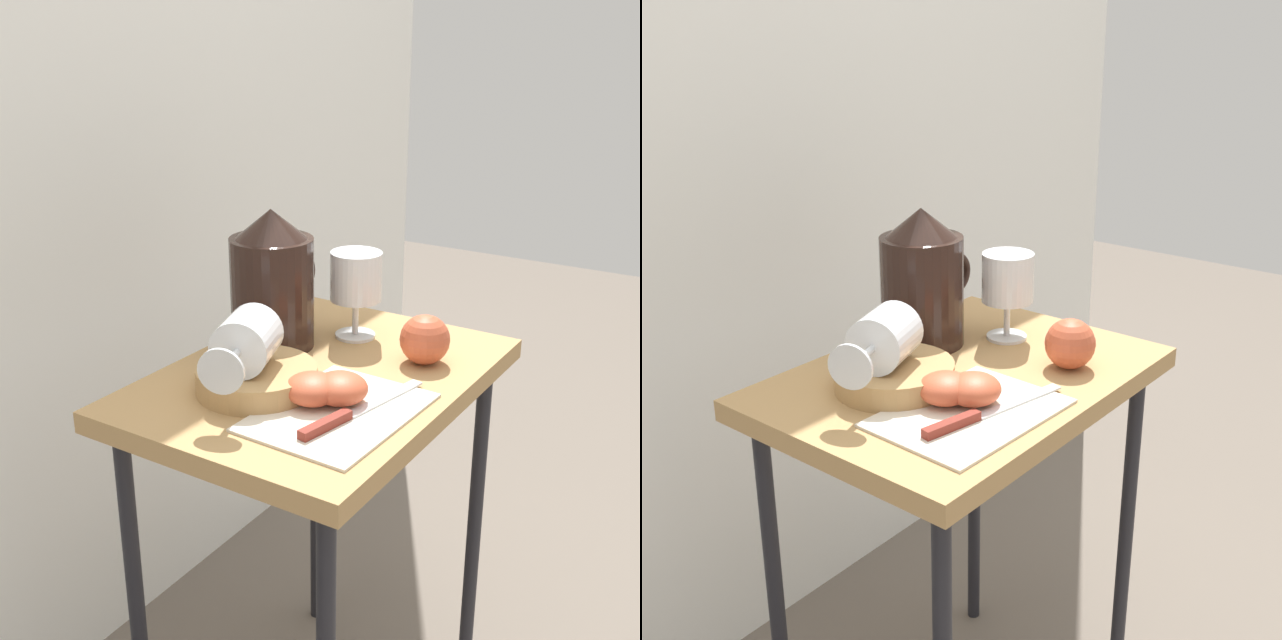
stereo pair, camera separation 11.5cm
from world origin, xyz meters
TOP-DOWN VIEW (x-y plane):
  - curtain_drape at (0.00, 0.49)m, footprint 2.40×0.03m
  - table at (0.00, 0.00)m, footprint 0.56×0.40m
  - linen_napkin at (-0.10, -0.09)m, footprint 0.24×0.18m
  - basket_tray at (-0.10, 0.04)m, footprint 0.17×0.17m
  - pitcher at (0.05, 0.12)m, footprint 0.18×0.13m
  - wine_glass_upright at (0.15, 0.03)m, footprint 0.08×0.08m
  - wine_glass_tipped_near at (-0.11, 0.05)m, footprint 0.16×0.12m
  - apple_half_left at (-0.10, -0.05)m, footprint 0.07×0.07m
  - apple_half_right at (-0.08, -0.08)m, footprint 0.07×0.07m
  - apple_whole at (0.11, -0.11)m, footprint 0.07×0.07m
  - knife at (-0.11, -0.11)m, footprint 0.23×0.06m

SIDE VIEW (x-z plane):
  - table at x=0.00m, z-range 0.26..0.92m
  - linen_napkin at x=-0.10m, z-range 0.67..0.67m
  - knife at x=-0.11m, z-range 0.67..0.68m
  - basket_tray at x=-0.10m, z-range 0.67..0.70m
  - apple_half_left at x=-0.10m, z-range 0.67..0.71m
  - apple_half_right at x=-0.08m, z-range 0.67..0.71m
  - apple_whole at x=0.11m, z-range 0.67..0.74m
  - wine_glass_tipped_near at x=-0.11m, z-range 0.70..0.78m
  - pitcher at x=0.05m, z-range 0.65..0.86m
  - wine_glass_upright at x=0.15m, z-range 0.69..0.83m
  - curtain_drape at x=0.00m, z-range 0.00..2.08m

